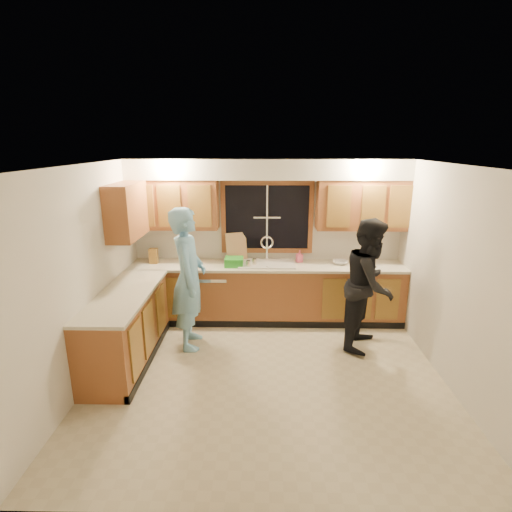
{
  "coord_description": "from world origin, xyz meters",
  "views": [
    {
      "loc": [
        -0.06,
        -4.28,
        2.73
      ],
      "look_at": [
        -0.15,
        0.65,
        1.32
      ],
      "focal_mm": 28.0,
      "sensor_mm": 36.0,
      "label": 1
    }
  ],
  "objects": [
    {
      "name": "sink",
      "position": [
        0.0,
        1.6,
        0.86
      ],
      "size": [
        0.86,
        0.52,
        0.57
      ],
      "color": "silver",
      "rests_on": "countertop_back"
    },
    {
      "name": "knife_block",
      "position": [
        -1.76,
        1.63,
        1.04
      ],
      "size": [
        0.13,
        0.11,
        0.23
      ],
      "primitive_type": "cube",
      "rotation": [
        0.0,
        0.0,
        0.04
      ],
      "color": "olive",
      "rests_on": "countertop_back"
    },
    {
      "name": "soffit",
      "position": [
        0.0,
        1.72,
        2.35
      ],
      "size": [
        4.2,
        0.35,
        0.3
      ],
      "primitive_type": "cube",
      "color": "white",
      "rests_on": "wall_back"
    },
    {
      "name": "wall_left",
      "position": [
        -2.1,
        0.0,
        1.25
      ],
      "size": [
        0.0,
        3.8,
        3.8
      ],
      "primitive_type": "plane",
      "rotation": [
        1.57,
        0.0,
        1.57
      ],
      "color": "silver",
      "rests_on": "ground"
    },
    {
      "name": "floor",
      "position": [
        0.0,
        0.0,
        0.0
      ],
      "size": [
        4.2,
        4.2,
        0.0
      ],
      "primitive_type": "plane",
      "color": "#BEB292",
      "rests_on": "ground"
    },
    {
      "name": "countertop_back",
      "position": [
        0.0,
        1.58,
        0.9
      ],
      "size": [
        4.2,
        0.63,
        0.04
      ],
      "primitive_type": "cube",
      "color": "beige",
      "rests_on": "base_cabinets_back"
    },
    {
      "name": "man",
      "position": [
        -1.06,
        0.76,
        0.97
      ],
      "size": [
        0.53,
        0.75,
        1.94
      ],
      "primitive_type": "imported",
      "rotation": [
        0.0,
        0.0,
        1.66
      ],
      "color": "#75B4DD",
      "rests_on": "floor"
    },
    {
      "name": "upper_cabinets_right",
      "position": [
        1.43,
        1.73,
        1.83
      ],
      "size": [
        1.35,
        0.33,
        0.75
      ],
      "primitive_type": "cube",
      "color": "brown",
      "rests_on": "wall_back"
    },
    {
      "name": "wall_back",
      "position": [
        0.0,
        1.9,
        1.25
      ],
      "size": [
        4.2,
        0.0,
        4.2
      ],
      "primitive_type": "plane",
      "rotation": [
        1.57,
        0.0,
        0.0
      ],
      "color": "silver",
      "rests_on": "ground"
    },
    {
      "name": "cutting_board",
      "position": [
        -0.48,
        1.82,
        1.14
      ],
      "size": [
        0.35,
        0.22,
        0.44
      ],
      "primitive_type": "cube",
      "rotation": [
        -0.21,
        0.0,
        0.34
      ],
      "color": "tan",
      "rests_on": "countertop_back"
    },
    {
      "name": "stove",
      "position": [
        -1.8,
        -0.22,
        0.45
      ],
      "size": [
        0.58,
        0.75,
        0.9
      ],
      "primitive_type": "cube",
      "color": "white",
      "rests_on": "floor"
    },
    {
      "name": "upper_cabinets_left",
      "position": [
        -1.43,
        1.73,
        1.83
      ],
      "size": [
        1.35,
        0.33,
        0.75
      ],
      "primitive_type": "cube",
      "color": "brown",
      "rests_on": "wall_back"
    },
    {
      "name": "base_cabinets_left",
      "position": [
        -1.8,
        0.35,
        0.44
      ],
      "size": [
        0.6,
        1.9,
        0.88
      ],
      "primitive_type": "cube",
      "color": "brown",
      "rests_on": "ground"
    },
    {
      "name": "ceiling",
      "position": [
        0.0,
        0.0,
        2.5
      ],
      "size": [
        4.2,
        4.2,
        0.0
      ],
      "primitive_type": "plane",
      "rotation": [
        3.14,
        0.0,
        0.0
      ],
      "color": "silver"
    },
    {
      "name": "dishwasher",
      "position": [
        -0.85,
        1.59,
        0.41
      ],
      "size": [
        0.6,
        0.56,
        0.82
      ],
      "primitive_type": "cube",
      "color": "white",
      "rests_on": "floor"
    },
    {
      "name": "countertop_left",
      "position": [
        -1.79,
        0.35,
        0.9
      ],
      "size": [
        0.63,
        1.9,
        0.04
      ],
      "primitive_type": "cube",
      "color": "beige",
      "rests_on": "base_cabinets_left"
    },
    {
      "name": "window_frame",
      "position": [
        0.0,
        1.89,
        1.6
      ],
      "size": [
        1.44,
        0.03,
        1.14
      ],
      "color": "black",
      "rests_on": "wall_back"
    },
    {
      "name": "soap_bottle",
      "position": [
        0.51,
        1.74,
        1.02
      ],
      "size": [
        0.11,
        0.11,
        0.19
      ],
      "primitive_type": "imported",
      "rotation": [
        0.0,
        0.0,
        0.32
      ],
      "color": "#F25C81",
      "rests_on": "countertop_back"
    },
    {
      "name": "woman",
      "position": [
        1.37,
        0.79,
        0.9
      ],
      "size": [
        0.99,
        1.08,
        1.79
      ],
      "primitive_type": "imported",
      "rotation": [
        0.0,
        0.0,
        1.11
      ],
      "color": "black",
      "rests_on": "floor"
    },
    {
      "name": "dish_crate",
      "position": [
        -0.5,
        1.51,
        0.98
      ],
      "size": [
        0.28,
        0.26,
        0.13
      ],
      "primitive_type": "cube",
      "rotation": [
        0.0,
        0.0,
        0.0
      ],
      "color": "green",
      "rests_on": "countertop_back"
    },
    {
      "name": "bowl",
      "position": [
        1.13,
        1.64,
        0.95
      ],
      "size": [
        0.24,
        0.24,
        0.06
      ],
      "primitive_type": "imported",
      "rotation": [
        0.0,
        0.0,
        -0.06
      ],
      "color": "silver",
      "rests_on": "countertop_back"
    },
    {
      "name": "can_left",
      "position": [
        -0.19,
        1.52,
        0.98
      ],
      "size": [
        0.07,
        0.07,
        0.11
      ],
      "primitive_type": "cylinder",
      "rotation": [
        0.0,
        0.0,
        0.07
      ],
      "color": "beige",
      "rests_on": "countertop_back"
    },
    {
      "name": "wall_right",
      "position": [
        2.1,
        0.0,
        1.25
      ],
      "size": [
        0.0,
        3.8,
        3.8
      ],
      "primitive_type": "plane",
      "rotation": [
        1.57,
        0.0,
        -1.57
      ],
      "color": "silver",
      "rests_on": "ground"
    },
    {
      "name": "upper_cabinets_return",
      "position": [
        -1.94,
        1.12,
        1.83
      ],
      "size": [
        0.33,
        0.9,
        0.75
      ],
      "primitive_type": "cube",
      "color": "brown",
      "rests_on": "wall_left"
    },
    {
      "name": "can_right",
      "position": [
        -0.28,
        1.43,
        0.98
      ],
      "size": [
        0.08,
        0.08,
        0.11
      ],
      "primitive_type": "cylinder",
      "rotation": [
        0.0,
        0.0,
        -0.28
      ],
      "color": "beige",
      "rests_on": "countertop_back"
    },
    {
      "name": "base_cabinets_back",
      "position": [
        0.0,
        1.6,
        0.44
      ],
      "size": [
        4.2,
        0.6,
        0.88
      ],
      "primitive_type": "cube",
      "color": "brown",
      "rests_on": "ground"
    }
  ]
}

